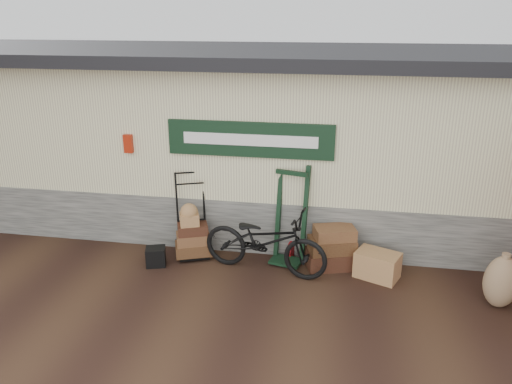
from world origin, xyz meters
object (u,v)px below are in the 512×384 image
bicycle (265,238)px  wicker_hamper (377,265)px  porter_trolley (191,214)px  suitcase_stack (332,247)px  green_barrow (291,215)px  black_trunk (156,256)px

bicycle → wicker_hamper: bearing=-75.0°
porter_trolley → wicker_hamper: size_ratio=2.24×
suitcase_stack → wicker_hamper: 0.75m
porter_trolley → green_barrow: (1.62, 0.04, 0.09)m
black_trunk → bicycle: bicycle is taller
porter_trolley → bicycle: 1.35m
green_barrow → black_trunk: green_barrow is taller
porter_trolley → black_trunk: size_ratio=4.66×
wicker_hamper → black_trunk: (-3.44, -0.21, -0.05)m
green_barrow → suitcase_stack: green_barrow is taller
green_barrow → suitcase_stack: (0.67, -0.10, -0.45)m
porter_trolley → bicycle: (1.28, -0.41, -0.13)m
wicker_hamper → porter_trolley: bearing=174.3°
wicker_hamper → bicycle: size_ratio=0.32×
green_barrow → suitcase_stack: bearing=5.0°
green_barrow → suitcase_stack: 0.81m
porter_trolley → green_barrow: size_ratio=0.89×
green_barrow → black_trunk: bearing=-151.4°
green_barrow → bicycle: 0.60m
suitcase_stack → wicker_hamper: (0.70, -0.23, -0.14)m
porter_trolley → bicycle: size_ratio=0.71×
porter_trolley → black_trunk: 0.88m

